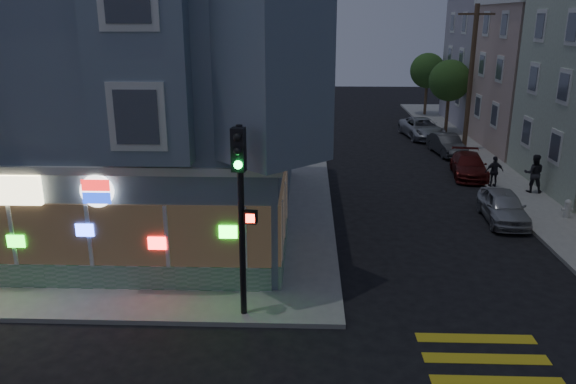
# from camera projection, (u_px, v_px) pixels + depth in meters

# --- Properties ---
(ground) EXTENTS (120.00, 120.00, 0.00)m
(ground) POSITION_uv_depth(u_px,v_px,m) (229.00, 370.00, 13.90)
(ground) COLOR black
(ground) RESTS_ON ground
(sidewalk_nw) EXTENTS (33.00, 42.00, 0.15)m
(sidewalk_nw) POSITION_uv_depth(u_px,v_px,m) (70.00, 151.00, 36.29)
(sidewalk_nw) COLOR gray
(sidewalk_nw) RESTS_ON ground
(corner_building) EXTENTS (14.60, 14.60, 11.40)m
(corner_building) POSITION_uv_depth(u_px,v_px,m) (115.00, 82.00, 22.86)
(corner_building) COLOR slate
(corner_building) RESTS_ON sidewalk_nw
(row_house_d) EXTENTS (12.00, 8.60, 10.50)m
(row_house_d) POSITION_uv_depth(u_px,v_px,m) (533.00, 57.00, 44.06)
(row_house_d) COLOR gray
(row_house_d) RESTS_ON sidewalk_ne
(utility_pole) EXTENTS (2.20, 0.30, 9.00)m
(utility_pole) POSITION_uv_depth(u_px,v_px,m) (471.00, 77.00, 34.96)
(utility_pole) COLOR #4C3826
(utility_pole) RESTS_ON sidewalk_ne
(street_tree_near) EXTENTS (3.00, 3.00, 5.30)m
(street_tree_near) POSITION_uv_depth(u_px,v_px,m) (450.00, 81.00, 40.93)
(street_tree_near) COLOR #4C3826
(street_tree_near) RESTS_ON sidewalk_ne
(street_tree_far) EXTENTS (3.00, 3.00, 5.30)m
(street_tree_far) POSITION_uv_depth(u_px,v_px,m) (428.00, 71.00, 48.57)
(street_tree_far) COLOR #4C3826
(street_tree_far) RESTS_ON sidewalk_ne
(pedestrian_a) EXTENTS (1.06, 0.90, 1.89)m
(pedestrian_a) POSITION_uv_depth(u_px,v_px,m) (534.00, 173.00, 27.30)
(pedestrian_a) COLOR #222227
(pedestrian_a) RESTS_ON sidewalk_ne
(pedestrian_b) EXTENTS (0.95, 0.47, 1.57)m
(pedestrian_b) POSITION_uv_depth(u_px,v_px,m) (494.00, 172.00, 28.24)
(pedestrian_b) COLOR #232129
(pedestrian_b) RESTS_ON sidewalk_ne
(parked_car_a) EXTENTS (1.81, 4.01, 1.34)m
(parked_car_a) POSITION_uv_depth(u_px,v_px,m) (503.00, 206.00, 23.85)
(parked_car_a) COLOR #A5A8AD
(parked_car_a) RESTS_ON ground
(parked_car_b) EXTENTS (1.87, 4.08, 1.30)m
(parked_car_b) POSITION_uv_depth(u_px,v_px,m) (447.00, 144.00, 35.58)
(parked_car_b) COLOR #393B3E
(parked_car_b) RESTS_ON ground
(parked_car_c) EXTENTS (2.29, 4.45, 1.24)m
(parked_car_c) POSITION_uv_depth(u_px,v_px,m) (469.00, 166.00, 30.62)
(parked_car_c) COLOR #5B1714
(parked_car_c) RESTS_ON ground
(parked_car_d) EXTENTS (2.93, 5.29, 1.40)m
(parked_car_d) POSITION_uv_depth(u_px,v_px,m) (422.00, 128.00, 40.54)
(parked_car_d) COLOR #AAAEB5
(parked_car_d) RESTS_ON ground
(traffic_signal) EXTENTS (0.66, 0.62, 5.52)m
(traffic_signal) POSITION_uv_depth(u_px,v_px,m) (241.00, 192.00, 15.05)
(traffic_signal) COLOR black
(traffic_signal) RESTS_ON sidewalk_nw
(fire_hydrant) EXTENTS (0.46, 0.27, 0.80)m
(fire_hydrant) POSITION_uv_depth(u_px,v_px,m) (567.00, 208.00, 23.94)
(fire_hydrant) COLOR silver
(fire_hydrant) RESTS_ON sidewalk_ne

